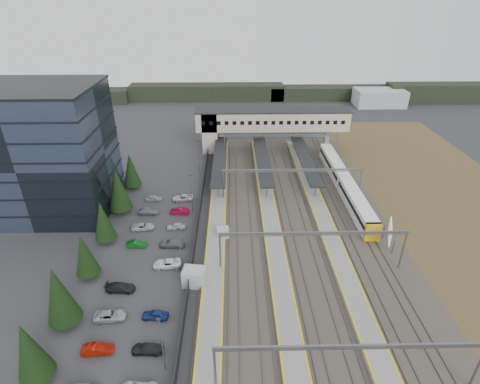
{
  "coord_description": "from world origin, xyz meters",
  "views": [
    {
      "loc": [
        0.13,
        -53.56,
        38.84
      ],
      "look_at": [
        1.38,
        10.43,
        4.0
      ],
      "focal_mm": 28.0,
      "sensor_mm": 36.0,
      "label": 1
    }
  ],
  "objects_px": {
    "footbridge": "(262,122)",
    "billboard": "(390,232)",
    "relay_cabin_near": "(194,277)",
    "relay_cabin_far": "(223,233)",
    "office_building": "(40,151)",
    "train": "(344,184)"
  },
  "relations": [
    {
      "from": "office_building",
      "to": "train",
      "type": "height_order",
      "value": "office_building"
    },
    {
      "from": "office_building",
      "to": "billboard",
      "type": "height_order",
      "value": "office_building"
    },
    {
      "from": "relay_cabin_near",
      "to": "footbridge",
      "type": "height_order",
      "value": "footbridge"
    },
    {
      "from": "billboard",
      "to": "relay_cabin_near",
      "type": "bearing_deg",
      "value": -164.85
    },
    {
      "from": "office_building",
      "to": "footbridge",
      "type": "relative_size",
      "value": 0.6
    },
    {
      "from": "relay_cabin_far",
      "to": "train",
      "type": "relative_size",
      "value": 0.06
    },
    {
      "from": "relay_cabin_near",
      "to": "footbridge",
      "type": "distance_m",
      "value": 54.97
    },
    {
      "from": "relay_cabin_far",
      "to": "footbridge",
      "type": "relative_size",
      "value": 0.06
    },
    {
      "from": "office_building",
      "to": "train",
      "type": "bearing_deg",
      "value": 5.29
    },
    {
      "from": "relay_cabin_near",
      "to": "relay_cabin_far",
      "type": "distance_m",
      "value": 12.47
    },
    {
      "from": "office_building",
      "to": "footbridge",
      "type": "bearing_deg",
      "value": 34.47
    },
    {
      "from": "relay_cabin_near",
      "to": "footbridge",
      "type": "bearing_deg",
      "value": 75.68
    },
    {
      "from": "office_building",
      "to": "relay_cabin_far",
      "type": "distance_m",
      "value": 37.6
    },
    {
      "from": "relay_cabin_far",
      "to": "train",
      "type": "xyz_separation_m",
      "value": [
        25.86,
        16.62,
        0.97
      ]
    },
    {
      "from": "office_building",
      "to": "footbridge",
      "type": "distance_m",
      "value": 53.18
    },
    {
      "from": "billboard",
      "to": "train",
      "type": "bearing_deg",
      "value": 96.71
    },
    {
      "from": "footbridge",
      "to": "billboard",
      "type": "xyz_separation_m",
      "value": [
        18.62,
        -44.19,
        -4.99
      ]
    },
    {
      "from": "relay_cabin_near",
      "to": "train",
      "type": "distance_m",
      "value": 41.2
    },
    {
      "from": "footbridge",
      "to": "train",
      "type": "xyz_separation_m",
      "value": [
        16.3,
        -24.45,
        -5.98
      ]
    },
    {
      "from": "relay_cabin_far",
      "to": "billboard",
      "type": "distance_m",
      "value": 28.42
    },
    {
      "from": "relay_cabin_near",
      "to": "billboard",
      "type": "height_order",
      "value": "billboard"
    },
    {
      "from": "office_building",
      "to": "relay_cabin_far",
      "type": "bearing_deg",
      "value": -17.96
    }
  ]
}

